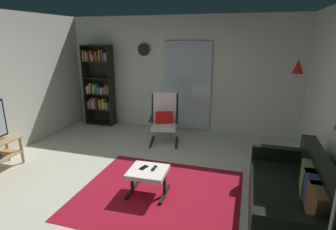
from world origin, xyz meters
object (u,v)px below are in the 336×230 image
(leather_sofa, at_px, (293,198))
(cell_phone, at_px, (144,168))
(tv_remote, at_px, (154,168))
(floor_lamp_by_shelf, at_px, (296,79))
(ottoman, at_px, (148,174))
(wall_clock, at_px, (144,50))
(bookshelf_near_tv, at_px, (99,85))
(lounge_armchair, at_px, (164,117))

(leather_sofa, xyz_separation_m, cell_phone, (-1.93, 0.10, 0.07))
(leather_sofa, relative_size, tv_remote, 12.40)
(tv_remote, bearing_deg, floor_lamp_by_shelf, 47.26)
(ottoman, relative_size, cell_phone, 3.85)
(cell_phone, bearing_deg, wall_clock, 128.00)
(tv_remote, relative_size, wall_clock, 0.50)
(bookshelf_near_tv, relative_size, lounge_armchair, 1.91)
(lounge_armchair, bearing_deg, leather_sofa, -42.24)
(tv_remote, height_order, cell_phone, tv_remote)
(floor_lamp_by_shelf, relative_size, wall_clock, 6.10)
(lounge_armchair, relative_size, tv_remote, 7.10)
(leather_sofa, xyz_separation_m, wall_clock, (-3.00, 2.90, 1.54))
(bookshelf_near_tv, bearing_deg, ottoman, -49.41)
(bookshelf_near_tv, xyz_separation_m, tv_remote, (2.36, -2.61, -0.63))
(ottoman, relative_size, floor_lamp_by_shelf, 0.30)
(ottoman, xyz_separation_m, floor_lamp_by_shelf, (2.04, 2.00, 1.12))
(cell_phone, bearing_deg, ottoman, -10.20)
(tv_remote, relative_size, floor_lamp_by_shelf, 0.08)
(leather_sofa, xyz_separation_m, tv_remote, (-1.78, 0.12, 0.07))
(leather_sofa, xyz_separation_m, floor_lamp_by_shelf, (0.18, 2.06, 1.12))
(leather_sofa, height_order, floor_lamp_by_shelf, floor_lamp_by_shelf)
(leather_sofa, height_order, cell_phone, leather_sofa)
(tv_remote, bearing_deg, cell_phone, -170.86)
(ottoman, relative_size, tv_remote, 3.74)
(tv_remote, bearing_deg, lounge_armchair, 105.88)
(lounge_armchair, distance_m, ottoman, 2.01)
(wall_clock, bearing_deg, leather_sofa, -44.00)
(leather_sofa, bearing_deg, bookshelf_near_tv, 146.59)
(lounge_armchair, bearing_deg, cell_phone, -81.06)
(leather_sofa, height_order, ottoman, leather_sofa)
(bookshelf_near_tv, distance_m, cell_phone, 3.49)
(lounge_armchair, height_order, wall_clock, wall_clock)
(bookshelf_near_tv, bearing_deg, tv_remote, -47.91)
(leather_sofa, distance_m, cell_phone, 1.93)
(tv_remote, relative_size, cell_phone, 1.03)
(floor_lamp_by_shelf, bearing_deg, wall_clock, 165.22)
(lounge_armchair, xyz_separation_m, floor_lamp_by_shelf, (2.41, 0.03, 0.89))
(cell_phone, xyz_separation_m, floor_lamp_by_shelf, (2.11, 1.96, 1.05))
(lounge_armchair, xyz_separation_m, ottoman, (0.38, -1.96, -0.23))
(leather_sofa, distance_m, floor_lamp_by_shelf, 2.35)
(ottoman, relative_size, wall_clock, 1.86)
(wall_clock, bearing_deg, ottoman, -67.92)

